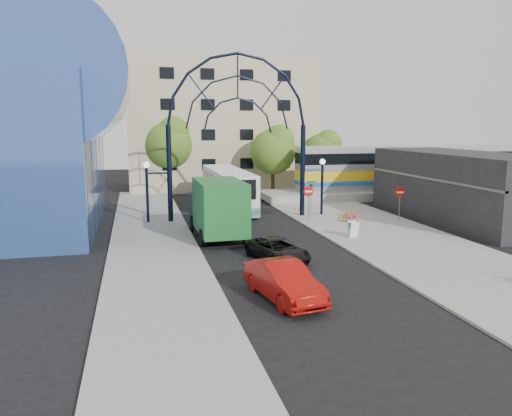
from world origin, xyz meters
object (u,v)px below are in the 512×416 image
object	(u,v)px
green_truck	(217,208)
gateway_arch	(238,103)
tree_north_c	(324,151)
street_name_sign	(311,191)
stop_sign	(309,195)
city_bus	(228,188)
bike_near_b	(351,216)
tree_north_a	(274,149)
train_car	(420,167)
tree_north_b	(169,142)
red_sedan	(284,281)
black_suv	(278,250)
bike_near_a	(347,216)
do_not_enter_sign	(400,196)
sandwich_board	(353,227)

from	to	relation	value
green_truck	gateway_arch	bearing A→B (deg)	64.95
tree_north_c	street_name_sign	bearing A→B (deg)	-114.31
stop_sign	city_bus	world-z (taller)	city_bus
bike_near_b	stop_sign	bearing A→B (deg)	127.44
stop_sign	tree_north_a	size ratio (longest dim) A/B	0.36
train_car	green_truck	xyz separation A→B (m)	(-22.48, -13.49, -1.07)
stop_sign	bike_near_b	bearing A→B (deg)	-32.90
city_bus	train_car	bearing A→B (deg)	8.26
street_name_sign	tree_north_b	xyz separation A→B (m)	(-9.08, 17.33, 3.14)
train_car	green_truck	world-z (taller)	train_car
tree_north_b	red_sedan	bearing A→B (deg)	-86.30
train_car	city_bus	bearing A→B (deg)	-171.67
black_suv	bike_near_a	xyz separation A→B (m)	(7.55, 8.28, -0.06)
tree_north_a	green_truck	distance (m)	19.63
city_bus	stop_sign	bearing A→B (deg)	-56.93
train_car	bike_near_b	distance (m)	17.34
tree_north_a	do_not_enter_sign	bearing A→B (deg)	-72.97
stop_sign	do_not_enter_sign	size ratio (longest dim) A/B	1.01
gateway_arch	street_name_sign	distance (m)	8.38
tree_north_a	black_suv	size ratio (longest dim) A/B	1.66
sandwich_board	tree_north_c	distance (m)	23.17
sandwich_board	bike_near_a	distance (m)	4.87
tree_north_c	green_truck	xyz separation A→B (m)	(-14.60, -19.42, -2.44)
tree_north_a	bike_near_a	bearing A→B (deg)	-85.93
green_truck	red_sedan	bearing A→B (deg)	-87.08
street_name_sign	red_sedan	distance (m)	17.50
tree_north_c	city_bus	xyz separation A→B (m)	(-11.95, -8.83, -2.56)
street_name_sign	sandwich_board	xyz separation A→B (m)	(0.40, -6.62, -1.39)
gateway_arch	tree_north_a	distance (m)	13.98
tree_north_c	green_truck	world-z (taller)	tree_north_c
do_not_enter_sign	bike_near_b	distance (m)	3.89
tree_north_b	train_car	bearing A→B (deg)	-18.36
city_bus	green_truck	world-z (taller)	green_truck
sandwich_board	tree_north_b	bearing A→B (deg)	111.59
tree_north_b	tree_north_c	bearing A→B (deg)	-7.12
sandwich_board	bike_near_b	world-z (taller)	sandwich_board
train_car	tree_north_c	size ratio (longest dim) A/B	3.86
do_not_enter_sign	black_suv	world-z (taller)	do_not_enter_sign
stop_sign	tree_north_c	bearing A→B (deg)	65.31
bike_near_b	green_truck	bearing A→B (deg)	170.82
street_name_sign	black_suv	world-z (taller)	street_name_sign
tree_north_b	city_bus	bearing A→B (deg)	-69.52
sandwich_board	train_car	xyz separation A→B (m)	(14.40, 16.02, 2.16)
black_suv	bike_near_a	distance (m)	11.21
stop_sign	bike_near_a	bearing A→B (deg)	-30.75
tree_north_a	green_truck	world-z (taller)	tree_north_a
tree_north_b	green_truck	world-z (taller)	tree_north_b
black_suv	green_truck	bearing A→B (deg)	93.29
stop_sign	tree_north_c	distance (m)	17.68
city_bus	black_suv	size ratio (longest dim) A/B	2.83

